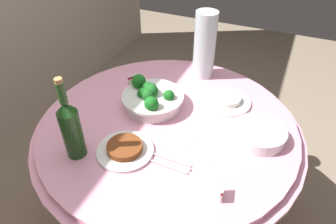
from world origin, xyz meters
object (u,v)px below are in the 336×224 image
at_px(food_plate_stir_fry, 125,149).
at_px(plate_stack, 259,134).
at_px(wine_bottle, 71,128).
at_px(serving_tongs, 171,163).
at_px(decorative_fruit_vase, 205,47).
at_px(label_placard_mid, 133,79).
at_px(label_placard_front, 222,191).
at_px(food_plate_rice, 227,101).
at_px(broccoli_bowl, 151,98).

bearing_deg(food_plate_stir_fry, plate_stack, -57.92).
xyz_separation_m(wine_bottle, serving_tongs, (0.10, -0.35, -0.12)).
xyz_separation_m(decorative_fruit_vase, label_placard_mid, (-0.24, 0.29, -0.13)).
bearing_deg(plate_stack, label_placard_front, 170.16).
distance_m(decorative_fruit_vase, label_placard_front, 0.79).
distance_m(wine_bottle, food_plate_stir_fry, 0.22).
xyz_separation_m(plate_stack, decorative_fruit_vase, (0.38, 0.37, 0.14)).
xyz_separation_m(serving_tongs, label_placard_front, (-0.06, -0.21, 0.03)).
distance_m(wine_bottle, food_plate_rice, 0.71).
bearing_deg(decorative_fruit_vase, broccoli_bowl, 161.24).
height_order(plate_stack, serving_tongs, plate_stack).
distance_m(food_plate_rice, label_placard_front, 0.53).
xyz_separation_m(broccoli_bowl, food_plate_rice, (0.17, -0.31, -0.03)).
bearing_deg(label_placard_mid, wine_bottle, -175.29).
relative_size(plate_stack, label_placard_front, 3.82).
xyz_separation_m(wine_bottle, food_plate_rice, (0.55, -0.44, -0.12)).
bearing_deg(wine_bottle, broccoli_bowl, -18.22).
bearing_deg(food_plate_rice, label_placard_mid, 95.12).
distance_m(broccoli_bowl, food_plate_rice, 0.35).
bearing_deg(label_placard_mid, broccoli_bowl, -126.11).
height_order(plate_stack, food_plate_rice, plate_stack).
bearing_deg(serving_tongs, label_placard_front, -107.05).
distance_m(plate_stack, food_plate_stir_fry, 0.54).
bearing_deg(decorative_fruit_vase, food_plate_rice, -136.07).
height_order(broccoli_bowl, serving_tongs, broccoli_bowl).
height_order(food_plate_stir_fry, label_placard_front, label_placard_front).
relative_size(wine_bottle, decorative_fruit_vase, 0.99).
relative_size(plate_stack, wine_bottle, 0.62).
xyz_separation_m(wine_bottle, food_plate_stir_fry, (0.08, -0.16, -0.11)).
distance_m(broccoli_bowl, label_placard_mid, 0.21).
relative_size(serving_tongs, label_placard_front, 3.03).
xyz_separation_m(broccoli_bowl, serving_tongs, (-0.29, -0.22, -0.04)).
relative_size(decorative_fruit_vase, food_plate_rice, 1.55).
height_order(plate_stack, decorative_fruit_vase, decorative_fruit_vase).
height_order(food_plate_stir_fry, label_placard_mid, label_placard_mid).
bearing_deg(label_placard_mid, food_plate_rice, -84.88).
height_order(broccoli_bowl, food_plate_rice, broccoli_bowl).
relative_size(decorative_fruit_vase, label_placard_front, 6.18).
relative_size(plate_stack, label_placard_mid, 3.82).
distance_m(broccoli_bowl, label_placard_front, 0.56).
relative_size(serving_tongs, food_plate_stir_fry, 0.76).
distance_m(serving_tongs, label_placard_mid, 0.57).
relative_size(food_plate_rice, label_placard_mid, 4.00).
relative_size(label_placard_front, label_placard_mid, 1.00).
bearing_deg(broccoli_bowl, food_plate_stir_fry, -173.13).
bearing_deg(wine_bottle, plate_stack, -59.30).
height_order(plate_stack, food_plate_stir_fry, plate_stack).
distance_m(plate_stack, wine_bottle, 0.73).
bearing_deg(food_plate_rice, food_plate_stir_fry, 149.79).
height_order(wine_bottle, serving_tongs, wine_bottle).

